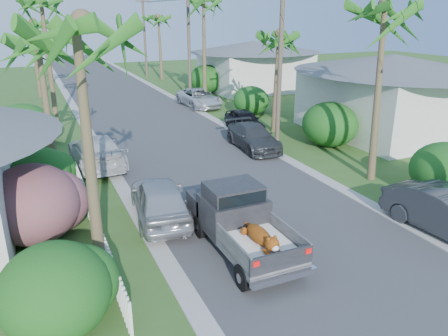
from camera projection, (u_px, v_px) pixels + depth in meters
name	position (u px, v px, depth m)	size (l,w,h in m)	color
ground	(340.00, 278.00, 12.50)	(120.00, 120.00, 0.00)	#375720
road	(136.00, 110.00, 33.99)	(8.00, 100.00, 0.02)	#38383A
curb_left	(78.00, 115.00, 32.33)	(0.60, 100.00, 0.06)	#A5A39E
curb_right	(188.00, 105.00, 35.63)	(0.60, 100.00, 0.06)	#A5A39E
pickup_truck	(237.00, 218.00, 13.91)	(1.98, 5.12, 2.06)	black
parked_car_rm	(253.00, 137.00, 24.17)	(1.86, 4.57, 1.33)	#333639
parked_car_rf	(244.00, 121.00, 27.81)	(1.58, 3.93, 1.34)	black
parked_car_rd	(199.00, 98.00, 35.01)	(2.34, 5.07, 1.41)	silver
parked_car_ln	(160.00, 199.00, 15.88)	(1.82, 4.52, 1.54)	#B1B2B8
parked_car_lf	(97.00, 151.00, 21.38)	(2.15, 5.28, 1.53)	silver
palm_l_a	(75.00, 24.00, 10.36)	(4.40, 4.40, 8.20)	brown
palm_l_b	(37.00, 39.00, 18.13)	(4.40, 4.40, 7.40)	brown
palm_l_c	(41.00, 0.00, 26.44)	(4.40, 4.40, 9.20)	brown
palm_l_d	(30.00, 22.00, 37.06)	(4.40, 4.40, 7.70)	brown
palm_r_a	(388.00, 6.00, 17.58)	(4.40, 4.40, 8.70)	brown
palm_r_b	(278.00, 34.00, 25.93)	(4.40, 4.40, 7.20)	brown
palm_r_c	(203.00, 0.00, 34.51)	(4.40, 4.40, 9.40)	brown
palm_r_d	(159.00, 17.00, 47.12)	(4.40, 4.40, 8.00)	brown
shrub_l_a	(55.00, 291.00, 10.11)	(2.60, 2.86, 2.20)	#154917
shrub_l_b	(33.00, 204.00, 14.22)	(3.00, 3.30, 2.60)	#BC1A70
shrub_l_c	(41.00, 172.00, 17.91)	(2.40, 2.64, 2.00)	#154917
shrub_l_d	(23.00, 125.00, 24.49)	(3.20, 3.52, 2.40)	#154917
shrub_r_a	(448.00, 171.00, 17.61)	(2.80, 3.08, 2.30)	#154917
shrub_r_b	(330.00, 124.00, 24.54)	(3.00, 3.30, 2.50)	#154917
shrub_r_c	(251.00, 100.00, 32.22)	(2.60, 2.86, 2.10)	#154917
shrub_r_d	(207.00, 79.00, 40.93)	(3.20, 3.52, 2.60)	#154917
picket_fence	(94.00, 222.00, 14.75)	(0.10, 11.00, 1.00)	white
house_right_near	(390.00, 97.00, 27.07)	(8.00, 9.00, 4.80)	silver
house_right_far	(254.00, 67.00, 42.58)	(9.00, 8.00, 4.60)	silver
utility_pole_b	(280.00, 62.00, 24.28)	(1.60, 0.26, 9.00)	brown
utility_pole_c	(189.00, 45.00, 37.18)	(1.60, 0.26, 9.00)	brown
utility_pole_d	(145.00, 36.00, 50.07)	(1.60, 0.26, 9.00)	brown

